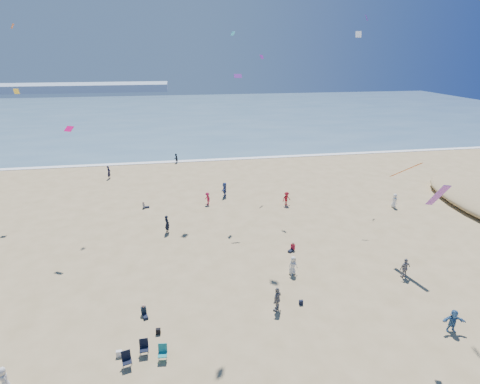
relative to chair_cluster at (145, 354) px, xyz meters
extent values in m
plane|color=tan|center=(4.64, -2.37, -0.50)|extent=(220.00, 220.00, 0.00)
cube|color=#476B84|center=(4.64, 92.63, -0.47)|extent=(220.00, 100.00, 0.06)
cube|color=white|center=(4.64, 42.63, -0.46)|extent=(220.00, 1.20, 0.08)
cube|color=#7A8EA8|center=(-55.36, 167.63, 1.10)|extent=(110.00, 20.00, 3.20)
imported|color=black|center=(1.14, 16.73, 0.43)|extent=(0.73, 0.81, 1.87)
imported|color=maroon|center=(14.95, 21.66, 0.32)|extent=(1.21, 0.95, 1.65)
imported|color=gray|center=(8.86, 3.18, 0.43)|extent=(1.04, 1.14, 1.86)
imported|color=black|center=(2.25, 42.05, 0.26)|extent=(0.94, 0.93, 1.53)
imported|color=black|center=(-7.24, 35.48, 0.42)|extent=(0.57, 0.75, 1.85)
imported|color=#356092|center=(19.53, -0.76, 0.30)|extent=(1.55, 0.75, 1.60)
imported|color=gray|center=(20.03, 5.44, 0.35)|extent=(1.06, 0.62, 1.70)
imported|color=#32488A|center=(8.11, 25.69, 0.42)|extent=(0.97, 1.79, 1.84)
imported|color=silver|center=(-7.26, -0.75, 0.23)|extent=(0.82, 0.85, 1.47)
imported|color=silver|center=(11.31, 7.41, 0.30)|extent=(0.89, 0.70, 1.60)
imported|color=white|center=(27.15, 18.90, 0.34)|extent=(0.57, 0.84, 1.67)
imported|color=#B4193C|center=(5.78, 23.48, 0.24)|extent=(0.91, 1.11, 1.49)
cube|color=silver|center=(-1.54, 0.64, -0.30)|extent=(0.35, 0.20, 0.40)
cube|color=black|center=(0.69, 2.19, -0.31)|extent=(0.30, 0.22, 0.38)
cube|color=black|center=(10.74, 3.51, -0.33)|extent=(0.28, 0.18, 0.34)
cube|color=#652194|center=(25.22, 26.86, 20.26)|extent=(0.57, 0.63, 0.64)
cube|color=purple|center=(13.58, 30.21, 15.96)|extent=(0.69, 0.82, 0.46)
cube|color=#DD075F|center=(-6.54, 16.40, 10.33)|extent=(0.90, 0.81, 0.39)
cube|color=yellow|center=(-13.48, 25.41, 12.72)|extent=(0.52, 0.20, 0.55)
cube|color=#DF5D16|center=(-10.95, 20.65, 18.67)|extent=(0.41, 0.88, 0.42)
cube|color=white|center=(21.88, 21.64, 18.26)|extent=(0.69, 0.58, 0.62)
cube|color=#6F2097|center=(9.07, 21.14, 14.27)|extent=(0.79, 0.36, 0.37)
cube|color=#2DB6E6|center=(9.10, 24.55, 18.36)|extent=(0.57, 0.69, 0.39)
cube|color=orange|center=(21.22, 9.14, 7.38)|extent=(0.35, 2.64, 1.87)
cube|color=purple|center=(16.27, -1.12, 9.32)|extent=(0.35, 3.30, 2.33)
camera|label=1|loc=(2.63, -17.81, 16.63)|focal=28.00mm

